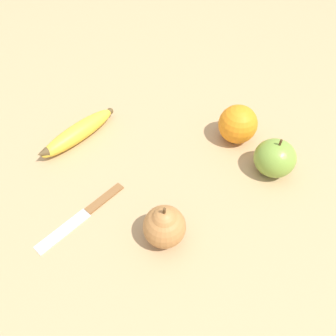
# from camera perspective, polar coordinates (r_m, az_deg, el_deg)

# --- Properties ---
(ground_plane) EXTENTS (3.00, 3.00, 0.00)m
(ground_plane) POSITION_cam_1_polar(r_m,az_deg,el_deg) (0.70, -7.97, 1.84)
(ground_plane) COLOR tan
(banana) EXTENTS (0.20, 0.08, 0.04)m
(banana) POSITION_cam_1_polar(r_m,az_deg,el_deg) (0.74, -15.45, 5.95)
(banana) COLOR gold
(banana) RESTS_ON ground_plane
(orange) EXTENTS (0.08, 0.08, 0.08)m
(orange) POSITION_cam_1_polar(r_m,az_deg,el_deg) (0.72, 12.06, 7.48)
(orange) COLOR orange
(orange) RESTS_ON ground_plane
(pear) EXTENTS (0.07, 0.07, 0.09)m
(pear) POSITION_cam_1_polar(r_m,az_deg,el_deg) (0.55, -0.63, -9.97)
(pear) COLOR #B2753D
(pear) RESTS_ON ground_plane
(apple) EXTENTS (0.08, 0.08, 0.09)m
(apple) POSITION_cam_1_polar(r_m,az_deg,el_deg) (0.67, 18.10, 1.67)
(apple) COLOR olive
(apple) RESTS_ON ground_plane
(paring_knife) EXTENTS (0.19, 0.05, 0.01)m
(paring_knife) POSITION_cam_1_polar(r_m,az_deg,el_deg) (0.62, -14.25, -7.62)
(paring_knife) COLOR silver
(paring_knife) RESTS_ON ground_plane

